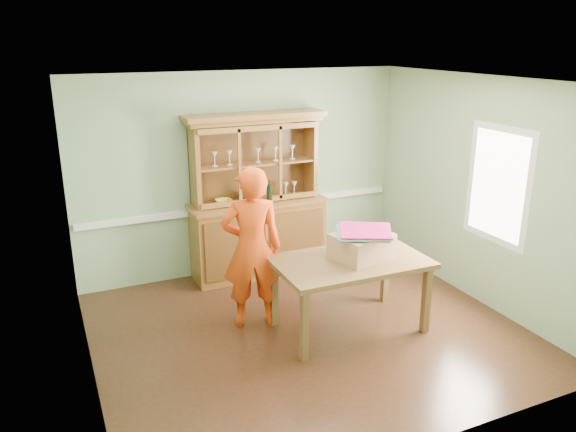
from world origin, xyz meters
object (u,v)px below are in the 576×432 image
dining_table (350,268)px  person (252,248)px  cardboard_box (362,246)px  china_hutch (257,219)px

dining_table → person: size_ratio=0.90×
cardboard_box → person: bearing=153.8°
cardboard_box → dining_table: bearing=178.5°
dining_table → cardboard_box: size_ratio=2.79×
china_hutch → dining_table: (0.35, -1.86, -0.04)m
dining_table → cardboard_box: 0.27m
china_hutch → cardboard_box: china_hutch is taller
cardboard_box → person: size_ratio=0.32×
dining_table → cardboard_box: bearing=-0.6°
person → dining_table: bearing=165.8°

